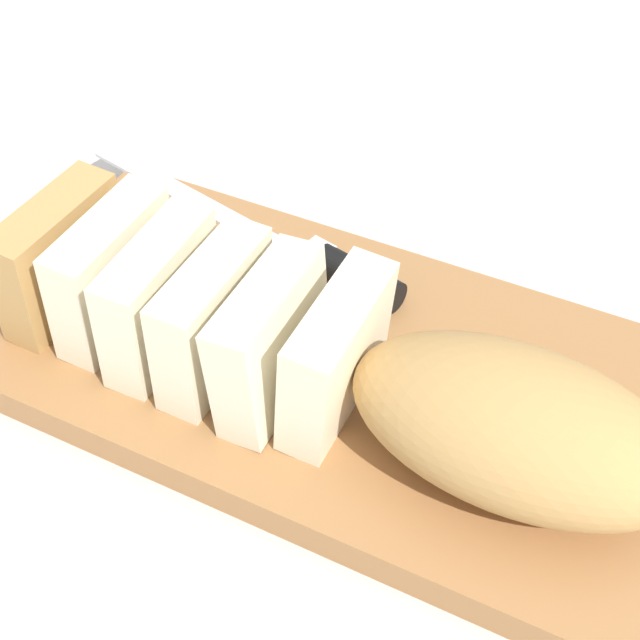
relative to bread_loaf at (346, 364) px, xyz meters
name	(u,v)px	position (x,y,z in m)	size (l,w,h in m)	color
ground_plane	(320,377)	(0.03, -0.04, -0.07)	(3.00, 3.00, 0.00)	beige
cutting_board	(320,365)	(0.03, -0.04, -0.05)	(0.47, 0.24, 0.02)	#9E6B3D
bread_loaf	(346,364)	(0.00, 0.00, 0.00)	(0.43, 0.12, 0.09)	tan
bread_knife	(314,257)	(0.07, -0.12, -0.03)	(0.30, 0.10, 0.02)	silver
crumb_near_knife	(272,349)	(0.06, -0.03, -0.04)	(0.01, 0.01, 0.01)	tan
crumb_near_loaf	(298,410)	(0.02, 0.01, -0.04)	(0.01, 0.01, 0.01)	tan
crumb_stray_left	(351,393)	(0.00, -0.01, -0.04)	(0.00, 0.00, 0.00)	tan
crumb_stray_right	(367,336)	(0.01, -0.06, -0.04)	(0.01, 0.01, 0.01)	tan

